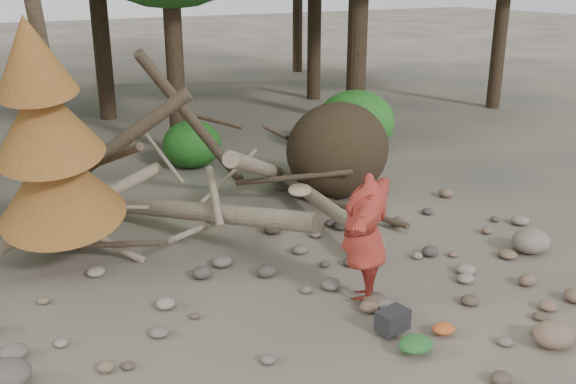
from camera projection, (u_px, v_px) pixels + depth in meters
ground at (356, 318)px, 8.68m from camera, size 120.00×120.00×0.00m
deadfall_pile at (315, 157)px, 12.80m from camera, size 8.55×5.24×3.30m
dead_conifer at (49, 142)px, 9.29m from camera, size 2.06×2.16×4.35m
bush_mid at (192, 144)px, 15.27m from camera, size 1.40×1.40×1.12m
bush_right at (356, 121)px, 16.52m from camera, size 2.00×2.00×1.60m
frisbee_thrower at (364, 237)px, 8.79m from camera, size 2.54×2.00×2.04m
backpack at (392, 324)px, 8.28m from camera, size 0.45×0.33×0.27m
cloth_green at (416, 348)px, 7.85m from camera, size 0.46×0.38×0.17m
cloth_orange at (443, 332)px, 8.25m from camera, size 0.31×0.25×0.11m
boulder_front_right at (554, 335)px, 8.00m from camera, size 0.52×0.47×0.31m
boulder_mid_right at (531, 241)px, 10.68m from camera, size 0.66×0.59×0.39m
boulder_mid_left at (6, 375)px, 7.18m from camera, size 0.56×0.51×0.34m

